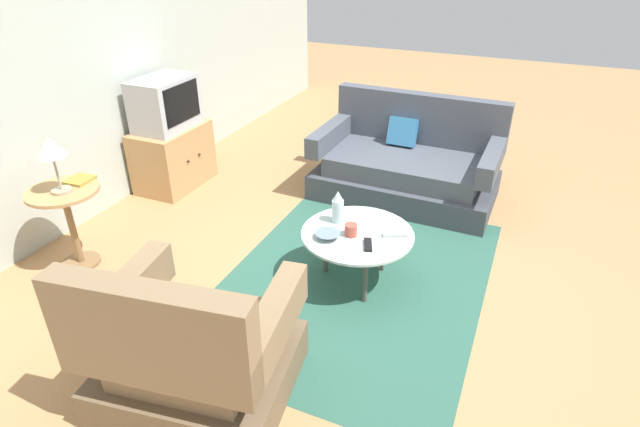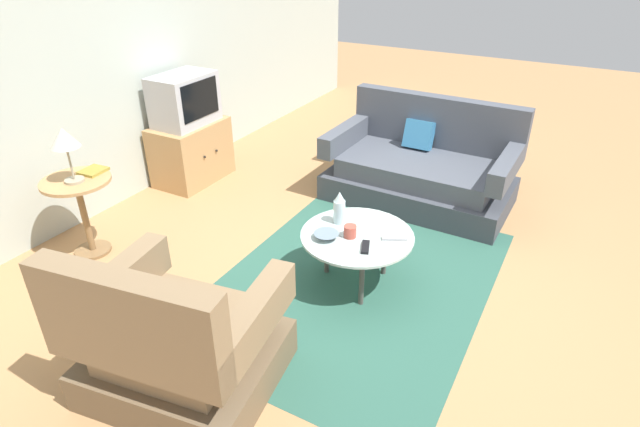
{
  "view_description": "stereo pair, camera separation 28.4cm",
  "coord_description": "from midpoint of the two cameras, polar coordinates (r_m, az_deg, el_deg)",
  "views": [
    {
      "loc": [
        -3.05,
        -0.98,
        2.28
      ],
      "look_at": [
        -0.2,
        0.25,
        0.55
      ],
      "focal_mm": 28.82,
      "sensor_mm": 36.0,
      "label": 1
    },
    {
      "loc": [
        -2.93,
        -1.24,
        2.28
      ],
      "look_at": [
        -0.2,
        0.25,
        0.55
      ],
      "focal_mm": 28.82,
      "sensor_mm": 36.0,
      "label": 2
    }
  ],
  "objects": [
    {
      "name": "side_table",
      "position": [
        4.26,
        -23.34,
        1.27
      ],
      "size": [
        0.51,
        0.51,
        0.64
      ],
      "color": "tan",
      "rests_on": "ground"
    },
    {
      "name": "vase",
      "position": [
        3.67,
        4.38,
        0.57
      ],
      "size": [
        0.09,
        0.09,
        0.25
      ],
      "color": "silver",
      "rests_on": "coffee_table"
    },
    {
      "name": "mug",
      "position": [
        3.55,
        5.68,
        -2.02
      ],
      "size": [
        0.13,
        0.09,
        0.09
      ],
      "color": "#B74C3D",
      "rests_on": "coffee_table"
    },
    {
      "name": "armchair",
      "position": [
        2.92,
        -12.81,
        -14.04
      ],
      "size": [
        0.99,
        1.1,
        0.96
      ],
      "rotation": [
        0.0,
        0.0,
        -1.42
      ],
      "color": "brown",
      "rests_on": "ground"
    },
    {
      "name": "back_wall",
      "position": [
        4.82,
        -22.67,
        15.89
      ],
      "size": [
        9.0,
        0.12,
        2.7
      ],
      "primitive_type": "cube",
      "color": "#B2BCB2",
      "rests_on": "ground"
    },
    {
      "name": "table_lamp",
      "position": [
        4.03,
        -24.72,
        7.31
      ],
      "size": [
        0.2,
        0.2,
        0.41
      ],
      "color": "#9E937A",
      "rests_on": "side_table"
    },
    {
      "name": "couch",
      "position": [
        4.96,
        12.83,
        4.76
      ],
      "size": [
        0.97,
        1.69,
        0.91
      ],
      "rotation": [
        0.0,
        0.0,
        1.55
      ],
      "color": "#3E424B",
      "rests_on": "ground"
    },
    {
      "name": "area_rug",
      "position": [
        3.83,
        6.04,
        -7.61
      ],
      "size": [
        2.46,
        1.81,
        0.0
      ],
      "primitive_type": "cube",
      "color": "#2D5B4C",
      "rests_on": "ground"
    },
    {
      "name": "ground_plane",
      "position": [
        3.92,
        6.79,
        -6.68
      ],
      "size": [
        16.0,
        16.0,
        0.0
      ],
      "primitive_type": "plane",
      "color": "#AD7F51"
    },
    {
      "name": "tv_stand",
      "position": [
        5.34,
        -12.61,
        6.66
      ],
      "size": [
        0.76,
        0.5,
        0.6
      ],
      "color": "tan",
      "rests_on": "ground"
    },
    {
      "name": "coffee_table",
      "position": [
        3.62,
        6.37,
        -2.82
      ],
      "size": [
        0.8,
        0.8,
        0.41
      ],
      "color": "#B2C6C1",
      "rests_on": "ground"
    },
    {
      "name": "tv_remote_silver",
      "position": [
        3.57,
        10.52,
        -2.78
      ],
      "size": [
        0.11,
        0.17,
        0.02
      ],
      "rotation": [
        0.0,
        0.0,
        2.02
      ],
      "color": "#B2B2B7",
      "rests_on": "coffee_table"
    },
    {
      "name": "book",
      "position": [
        4.26,
        -22.16,
        4.37
      ],
      "size": [
        0.2,
        0.18,
        0.02
      ],
      "rotation": [
        0.0,
        0.0,
        0.09
      ],
      "color": "olive",
      "rests_on": "side_table"
    },
    {
      "name": "tv_remote_dark",
      "position": [
        3.45,
        7.42,
        -3.77
      ],
      "size": [
        0.16,
        0.1,
        0.02
      ],
      "rotation": [
        0.0,
        0.0,
        0.36
      ],
      "color": "black",
      "rests_on": "coffee_table"
    },
    {
      "name": "television",
      "position": [
        5.17,
        -13.3,
        12.2
      ],
      "size": [
        0.61,
        0.41,
        0.48
      ],
      "color": "#B7B7BC",
      "rests_on": "tv_stand"
    },
    {
      "name": "bowl",
      "position": [
        3.52,
        3.02,
        -2.54
      ],
      "size": [
        0.18,
        0.18,
        0.04
      ],
      "color": "slate",
      "rests_on": "coffee_table"
    }
  ]
}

